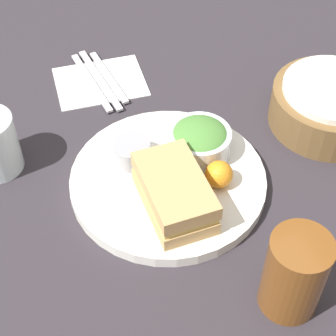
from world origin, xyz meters
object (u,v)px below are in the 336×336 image
at_px(salad_bowl, 200,140).
at_px(drink_glass, 294,274).
at_px(sandwich, 174,193).
at_px(spoon, 109,77).
at_px(dressing_cup, 132,152).
at_px(fork, 91,82).
at_px(plate, 168,181).
at_px(bread_basket, 330,105).
at_px(knife, 100,80).

bearing_deg(salad_bowl, drink_glass, 7.09).
height_order(sandwich, drink_glass, drink_glass).
bearing_deg(spoon, drink_glass, -176.41).
xyz_separation_m(sandwich, drink_glass, (0.19, 0.11, 0.01)).
distance_m(salad_bowl, dressing_cup, 0.11).
bearing_deg(salad_bowl, fork, -150.86).
xyz_separation_m(sandwich, dressing_cup, (-0.11, -0.04, -0.01)).
bearing_deg(drink_glass, plate, -157.77).
xyz_separation_m(dressing_cup, drink_glass, (0.30, 0.15, 0.03)).
relative_size(sandwich, drink_glass, 1.19).
height_order(dressing_cup, bread_basket, bread_basket).
bearing_deg(fork, bread_basket, -130.06).
xyz_separation_m(salad_bowl, fork, (-0.25, -0.14, -0.04)).
height_order(dressing_cup, knife, dressing_cup).
relative_size(dressing_cup, spoon, 0.36).
bearing_deg(salad_bowl, bread_basket, 96.50).
relative_size(bread_basket, fork, 1.10).
relative_size(salad_bowl, fork, 0.55).
height_order(plate, salad_bowl, salad_bowl).
bearing_deg(salad_bowl, knife, -154.39).
xyz_separation_m(dressing_cup, fork, (-0.24, -0.03, -0.03)).
height_order(drink_glass, fork, drink_glass).
relative_size(bread_basket, spoon, 1.22).
bearing_deg(plate, drink_glass, 22.23).
bearing_deg(knife, bread_basket, -131.60).
relative_size(fork, knife, 0.95).
xyz_separation_m(dressing_cup, spoon, (-0.24, 0.01, -0.03)).
height_order(plate, spoon, plate).
bearing_deg(bread_basket, dressing_cup, -87.26).
relative_size(knife, spoon, 1.17).
xyz_separation_m(bread_basket, spoon, (-0.22, -0.35, -0.03)).
xyz_separation_m(sandwich, salad_bowl, (-0.10, 0.07, -0.00)).
height_order(sandwich, knife, sandwich).
height_order(dressing_cup, spoon, dressing_cup).
bearing_deg(knife, salad_bowl, -165.14).
bearing_deg(dressing_cup, sandwich, 19.47).
bearing_deg(sandwich, drink_glass, 30.15).
bearing_deg(sandwich, spoon, -175.11).
relative_size(salad_bowl, spoon, 0.61).
xyz_separation_m(plate, sandwich, (0.06, -0.01, 0.04)).
bearing_deg(drink_glass, bread_basket, 145.49).
distance_m(sandwich, spoon, 0.36).
distance_m(plate, spoon, 0.30).
bearing_deg(drink_glass, salad_bowl, -172.91).
distance_m(sandwich, knife, 0.36).
height_order(dressing_cup, fork, dressing_cup).
bearing_deg(salad_bowl, spoon, -158.04).
bearing_deg(fork, dressing_cup, 175.61).
relative_size(fork, spoon, 1.11).
relative_size(sandwich, salad_bowl, 1.49).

